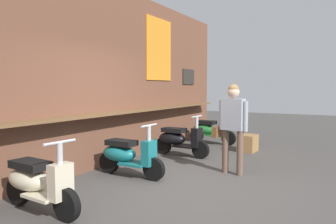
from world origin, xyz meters
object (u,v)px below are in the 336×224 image
(shopper_with_handbag, at_px, (232,120))
(merchandise_crate, at_px, (248,143))
(scooter_cream, at_px, (36,182))
(scooter_black, at_px, (178,139))
(scooter_green, at_px, (210,130))
(scooter_teal, at_px, (127,155))

(shopper_with_handbag, xyz_separation_m, merchandise_crate, (2.25, 0.33, -0.80))
(scooter_cream, relative_size, shopper_with_handbag, 0.84)
(scooter_cream, relative_size, scooter_black, 1.00)
(shopper_with_handbag, relative_size, merchandise_crate, 3.32)
(scooter_black, relative_size, scooter_green, 1.00)
(scooter_teal, bearing_deg, shopper_with_handbag, 34.99)
(scooter_teal, relative_size, merchandise_crate, 2.80)
(scooter_cream, xyz_separation_m, merchandise_crate, (5.28, -1.27, -0.18))
(shopper_with_handbag, bearing_deg, scooter_cream, -20.88)
(scooter_cream, height_order, merchandise_crate, scooter_cream)
(merchandise_crate, bearing_deg, scooter_cream, 166.44)
(scooter_black, bearing_deg, scooter_teal, -87.25)
(scooter_cream, xyz_separation_m, scooter_black, (3.95, 0.00, 0.00))
(merchandise_crate, bearing_deg, shopper_with_handbag, -171.63)
(scooter_teal, height_order, shopper_with_handbag, shopper_with_handbag)
(scooter_teal, bearing_deg, scooter_black, 90.89)
(scooter_cream, distance_m, shopper_with_handbag, 3.48)
(scooter_teal, bearing_deg, merchandise_crate, 69.99)
(scooter_cream, relative_size, scooter_teal, 1.00)
(scooter_teal, xyz_separation_m, shopper_with_handbag, (1.09, -1.60, 0.62))
(scooter_cream, height_order, shopper_with_handbag, shopper_with_handbag)
(scooter_black, bearing_deg, scooter_green, 92.75)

